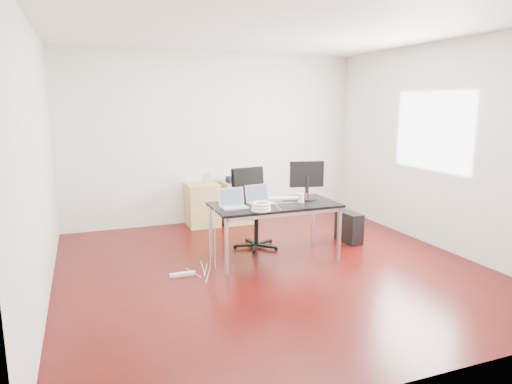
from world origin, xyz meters
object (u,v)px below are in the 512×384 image
object	(u,v)px
filing_cabinet_left	(202,205)
pc_tower	(349,227)
desk	(274,208)
office_chair	(253,204)
filing_cabinet_right	(237,202)

from	to	relation	value
filing_cabinet_left	pc_tower	xyz separation A→B (m)	(1.76, -1.63, -0.13)
desk	filing_cabinet_left	size ratio (longest dim) A/B	2.29
office_chair	pc_tower	world-z (taller)	office_chair
desk	pc_tower	size ratio (longest dim) A/B	3.56
desk	pc_tower	distance (m)	1.41
desk	filing_cabinet_left	xyz separation A→B (m)	(-0.46, 1.92, -0.33)
pc_tower	filing_cabinet_right	bearing A→B (deg)	121.76
office_chair	filing_cabinet_right	xyz separation A→B (m)	(0.20, 1.32, -0.26)
filing_cabinet_left	filing_cabinet_right	world-z (taller)	same
filing_cabinet_left	filing_cabinet_right	xyz separation A→B (m)	(0.60, 0.00, 0.00)
desk	pc_tower	world-z (taller)	desk
filing_cabinet_right	pc_tower	distance (m)	2.01
filing_cabinet_right	pc_tower	world-z (taller)	filing_cabinet_right
filing_cabinet_left	pc_tower	bearing A→B (deg)	-42.86
filing_cabinet_left	filing_cabinet_right	size ratio (longest dim) A/B	1.00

